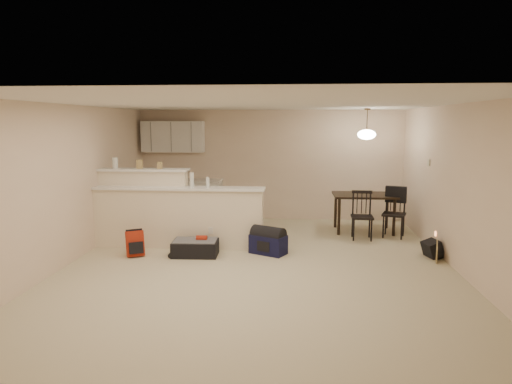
# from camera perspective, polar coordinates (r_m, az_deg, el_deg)

# --- Properties ---
(room) EXTENTS (7.00, 7.02, 2.50)m
(room) POSITION_cam_1_polar(r_m,az_deg,el_deg) (7.02, 0.37, 0.74)
(room) COLOR beige
(room) RESTS_ON ground
(breakfast_bar) EXTENTS (3.08, 0.58, 1.39)m
(breakfast_bar) POSITION_cam_1_polar(r_m,az_deg,el_deg) (8.39, -11.22, -2.56)
(breakfast_bar) COLOR #F2E3C4
(breakfast_bar) RESTS_ON ground
(upper_cabinets) EXTENTS (1.40, 0.34, 0.70)m
(upper_cabinets) POSITION_cam_1_polar(r_m,az_deg,el_deg) (10.61, -10.33, 6.83)
(upper_cabinets) COLOR white
(upper_cabinets) RESTS_ON room
(kitchen_counter) EXTENTS (1.80, 0.60, 0.90)m
(kitchen_counter) POSITION_cam_1_polar(r_m,az_deg,el_deg) (10.58, -9.24, -1.05)
(kitchen_counter) COLOR white
(kitchen_counter) RESTS_ON ground
(thermostat) EXTENTS (0.02, 0.12, 0.12)m
(thermostat) POSITION_cam_1_polar(r_m,az_deg,el_deg) (8.87, 20.79, 3.47)
(thermostat) COLOR beige
(thermostat) RESTS_ON room
(jar) EXTENTS (0.10, 0.10, 0.20)m
(jar) POSITION_cam_1_polar(r_m,az_deg,el_deg) (8.70, -17.20, 3.49)
(jar) COLOR silver
(jar) RESTS_ON breakfast_bar
(cereal_box) EXTENTS (0.10, 0.07, 0.16)m
(cereal_box) POSITION_cam_1_polar(r_m,az_deg,el_deg) (8.54, -14.34, 3.38)
(cereal_box) COLOR tan
(cereal_box) RESTS_ON breakfast_bar
(small_box) EXTENTS (0.08, 0.06, 0.12)m
(small_box) POSITION_cam_1_polar(r_m,az_deg,el_deg) (8.43, -11.94, 3.26)
(small_box) COLOR tan
(small_box) RESTS_ON breakfast_bar
(bottle_a) EXTENTS (0.07, 0.07, 0.26)m
(bottle_a) POSITION_cam_1_polar(r_m,az_deg,el_deg) (8.09, -8.02, 1.50)
(bottle_a) COLOR silver
(bottle_a) RESTS_ON breakfast_bar
(bottle_b) EXTENTS (0.06, 0.06, 0.18)m
(bottle_b) POSITION_cam_1_polar(r_m,az_deg,el_deg) (8.04, -6.06, 1.21)
(bottle_b) COLOR silver
(bottle_b) RESTS_ON breakfast_bar
(dining_table) EXTENTS (1.25, 0.84, 0.78)m
(dining_table) POSITION_cam_1_polar(r_m,az_deg,el_deg) (9.54, 13.38, -0.82)
(dining_table) COLOR black
(dining_table) RESTS_ON ground
(pendant_lamp) EXTENTS (0.36, 0.36, 0.62)m
(pendant_lamp) POSITION_cam_1_polar(r_m,az_deg,el_deg) (9.42, 13.66, 7.05)
(pendant_lamp) COLOR brown
(pendant_lamp) RESTS_ON room
(dining_chair_near) EXTENTS (0.42, 0.40, 0.92)m
(dining_chair_near) POSITION_cam_1_polar(r_m,az_deg,el_deg) (8.94, 13.13, -2.89)
(dining_chair_near) COLOR black
(dining_chair_near) RESTS_ON ground
(dining_chair_far) EXTENTS (0.53, 0.52, 0.96)m
(dining_chair_far) POSITION_cam_1_polar(r_m,az_deg,el_deg) (9.26, 16.87, -2.52)
(dining_chair_far) COLOR black
(dining_chair_far) RESTS_ON ground
(suitcase) EXTENTS (0.77, 0.51, 0.25)m
(suitcase) POSITION_cam_1_polar(r_m,az_deg,el_deg) (7.80, -7.59, -6.97)
(suitcase) COLOR black
(suitcase) RESTS_ON ground
(red_backpack) EXTENTS (0.33, 0.29, 0.42)m
(red_backpack) POSITION_cam_1_polar(r_m,az_deg,el_deg) (7.95, -14.89, -6.24)
(red_backpack) COLOR #A82713
(red_backpack) RESTS_ON ground
(navy_duffel) EXTENTS (0.68, 0.56, 0.32)m
(navy_duffel) POSITION_cam_1_polar(r_m,az_deg,el_deg) (7.83, 1.53, -6.55)
(navy_duffel) COLOR #111235
(navy_duffel) RESTS_ON ground
(black_daypack) EXTENTS (0.29, 0.36, 0.28)m
(black_daypack) POSITION_cam_1_polar(r_m,az_deg,el_deg) (8.17, 21.19, -6.68)
(black_daypack) COLOR black
(black_daypack) RESTS_ON ground
(cardboard_sheet) EXTENTS (0.12, 0.37, 0.29)m
(cardboard_sheet) POSITION_cam_1_polar(r_m,az_deg,el_deg) (7.96, 21.65, -7.05)
(cardboard_sheet) COLOR tan
(cardboard_sheet) RESTS_ON ground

